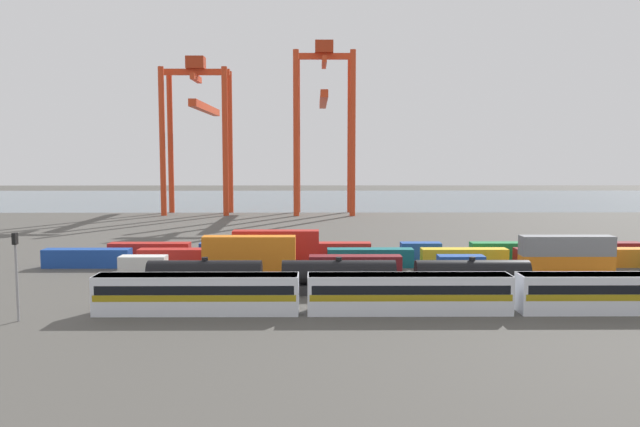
{
  "coord_description": "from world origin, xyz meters",
  "views": [
    {
      "loc": [
        -2.95,
        -82.93,
        15.63
      ],
      "look_at": [
        -2.21,
        14.84,
        6.62
      ],
      "focal_mm": 35.11,
      "sensor_mm": 36.0,
      "label": 1
    }
  ],
  "objects_px": {
    "signal_mast": "(16,265)",
    "passenger_train": "(409,292)",
    "shipping_container_3": "(355,265)",
    "shipping_container_1": "(249,266)",
    "shipping_container_11": "(182,258)",
    "shipping_container_14": "(370,258)",
    "shipping_container_10": "(87,258)",
    "shipping_container_16": "(558,257)",
    "shipping_container_19": "(240,251)",
    "gantry_crane_west": "(199,120)",
    "gantry_crane_central": "(324,112)",
    "shipping_container_0": "(143,266)",
    "freight_tank_row": "(339,277)"
  },
  "relations": [
    {
      "from": "gantry_crane_west",
      "to": "gantry_crane_central",
      "type": "xyz_separation_m",
      "value": [
        34.08,
        -0.34,
        2.16
      ]
    },
    {
      "from": "shipping_container_16",
      "to": "shipping_container_19",
      "type": "height_order",
      "value": "same"
    },
    {
      "from": "shipping_container_10",
      "to": "shipping_container_16",
      "type": "bearing_deg",
      "value": 0.0
    },
    {
      "from": "shipping_container_19",
      "to": "gantry_crane_west",
      "type": "distance_m",
      "value": 84.97
    },
    {
      "from": "passenger_train",
      "to": "gantry_crane_west",
      "type": "relative_size",
      "value": 1.49
    },
    {
      "from": "freight_tank_row",
      "to": "passenger_train",
      "type": "bearing_deg",
      "value": -53.06
    },
    {
      "from": "shipping_container_10",
      "to": "shipping_container_14",
      "type": "height_order",
      "value": "same"
    },
    {
      "from": "signal_mast",
      "to": "shipping_container_11",
      "type": "height_order",
      "value": "signal_mast"
    },
    {
      "from": "passenger_train",
      "to": "shipping_container_3",
      "type": "xyz_separation_m",
      "value": [
        -4.08,
        19.9,
        -0.84
      ]
    },
    {
      "from": "shipping_container_1",
      "to": "gantry_crane_west",
      "type": "height_order",
      "value": "gantry_crane_west"
    },
    {
      "from": "passenger_train",
      "to": "gantry_crane_central",
      "type": "xyz_separation_m",
      "value": [
        -6.95,
        110.83,
        25.56
      ]
    },
    {
      "from": "shipping_container_16",
      "to": "shipping_container_3",
      "type": "bearing_deg",
      "value": -167.96
    },
    {
      "from": "shipping_container_11",
      "to": "shipping_container_0",
      "type": "bearing_deg",
      "value": -120.92
    },
    {
      "from": "shipping_container_1",
      "to": "gantry_crane_central",
      "type": "xyz_separation_m",
      "value": [
        11.04,
        90.94,
        26.41
      ]
    },
    {
      "from": "shipping_container_0",
      "to": "gantry_crane_west",
      "type": "relative_size",
      "value": 0.14
    },
    {
      "from": "gantry_crane_central",
      "to": "shipping_container_14",
      "type": "bearing_deg",
      "value": -86.37
    },
    {
      "from": "shipping_container_16",
      "to": "shipping_container_10",
      "type": "bearing_deg",
      "value": 180.0
    },
    {
      "from": "shipping_container_19",
      "to": "shipping_container_16",
      "type": "bearing_deg",
      "value": -7.74
    },
    {
      "from": "shipping_container_16",
      "to": "shipping_container_11",
      "type": "bearing_deg",
      "value": 180.0
    },
    {
      "from": "passenger_train",
      "to": "shipping_container_19",
      "type": "relative_size",
      "value": 5.15
    },
    {
      "from": "shipping_container_14",
      "to": "shipping_container_0",
      "type": "bearing_deg",
      "value": -168.43
    },
    {
      "from": "shipping_container_11",
      "to": "shipping_container_14",
      "type": "height_order",
      "value": "same"
    },
    {
      "from": "shipping_container_10",
      "to": "shipping_container_16",
      "type": "relative_size",
      "value": 1.0
    },
    {
      "from": "passenger_train",
      "to": "shipping_container_0",
      "type": "xyz_separation_m",
      "value": [
        -31.9,
        19.9,
        -0.84
      ]
    },
    {
      "from": "signal_mast",
      "to": "shipping_container_1",
      "type": "distance_m",
      "value": 30.28
    },
    {
      "from": "shipping_container_3",
      "to": "shipping_container_11",
      "type": "xyz_separation_m",
      "value": [
        -24.1,
        6.21,
        0.0
      ]
    },
    {
      "from": "shipping_container_3",
      "to": "shipping_container_19",
      "type": "distance_m",
      "value": 20.72
    },
    {
      "from": "passenger_train",
      "to": "shipping_container_3",
      "type": "distance_m",
      "value": 20.33
    },
    {
      "from": "passenger_train",
      "to": "shipping_container_11",
      "type": "height_order",
      "value": "passenger_train"
    },
    {
      "from": "gantry_crane_west",
      "to": "shipping_container_3",
      "type": "bearing_deg",
      "value": -67.96
    },
    {
      "from": "shipping_container_19",
      "to": "shipping_container_3",
      "type": "bearing_deg",
      "value": -36.81
    },
    {
      "from": "shipping_container_11",
      "to": "shipping_container_14",
      "type": "relative_size",
      "value": 1.0
    },
    {
      "from": "shipping_container_14",
      "to": "gantry_crane_west",
      "type": "distance_m",
      "value": 96.85
    },
    {
      "from": "gantry_crane_west",
      "to": "shipping_container_10",
      "type": "bearing_deg",
      "value": -90.31
    },
    {
      "from": "signal_mast",
      "to": "shipping_container_16",
      "type": "distance_m",
      "value": 69.06
    },
    {
      "from": "signal_mast",
      "to": "shipping_container_11",
      "type": "bearing_deg",
      "value": 72.13
    },
    {
      "from": "shipping_container_0",
      "to": "gantry_crane_west",
      "type": "height_order",
      "value": "gantry_crane_west"
    },
    {
      "from": "shipping_container_3",
      "to": "shipping_container_10",
      "type": "distance_m",
      "value": 37.92
    },
    {
      "from": "shipping_container_3",
      "to": "shipping_container_11",
      "type": "bearing_deg",
      "value": 165.55
    },
    {
      "from": "shipping_container_10",
      "to": "gantry_crane_central",
      "type": "xyz_separation_m",
      "value": [
        34.53,
        84.73,
        26.41
      ]
    },
    {
      "from": "signal_mast",
      "to": "passenger_train",
      "type": "bearing_deg",
      "value": 4.37
    },
    {
      "from": "shipping_container_1",
      "to": "shipping_container_16",
      "type": "relative_size",
      "value": 1.0
    },
    {
      "from": "shipping_container_14",
      "to": "shipping_container_16",
      "type": "height_order",
      "value": "same"
    },
    {
      "from": "freight_tank_row",
      "to": "shipping_container_0",
      "type": "relative_size",
      "value": 7.16
    },
    {
      "from": "signal_mast",
      "to": "shipping_container_0",
      "type": "height_order",
      "value": "signal_mast"
    },
    {
      "from": "shipping_container_1",
      "to": "shipping_container_10",
      "type": "bearing_deg",
      "value": 165.2
    },
    {
      "from": "signal_mast",
      "to": "shipping_container_1",
      "type": "xyz_separation_m",
      "value": [
        19.53,
        22.77,
        -4.12
      ]
    },
    {
      "from": "shipping_container_14",
      "to": "shipping_container_19",
      "type": "height_order",
      "value": "same"
    },
    {
      "from": "signal_mast",
      "to": "shipping_container_16",
      "type": "xyz_separation_m",
      "value": [
        62.56,
        28.98,
        -4.12
      ]
    },
    {
      "from": "shipping_container_0",
      "to": "shipping_container_11",
      "type": "xyz_separation_m",
      "value": [
        3.72,
        6.21,
        0.0
      ]
    }
  ]
}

